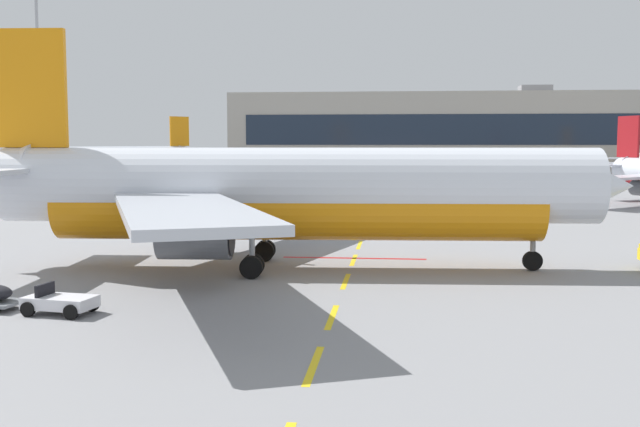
{
  "coord_description": "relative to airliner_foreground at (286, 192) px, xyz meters",
  "views": [
    {
      "loc": [
        20.41,
        -19.93,
        6.52
      ],
      "look_at": [
        15.88,
        23.83,
        2.32
      ],
      "focal_mm": 42.59,
      "sensor_mm": 36.0,
      "label": 1
    }
  ],
  "objects": [
    {
      "name": "apron_paint_markings",
      "position": [
        3.27,
        18.89,
        -3.95
      ],
      "size": [
        8.0,
        94.45,
        0.01
      ],
      "color": "yellow",
      "rests_on": "ground"
    },
    {
      "name": "airliner_foreground",
      "position": [
        0.0,
        0.0,
        0.0
      ],
      "size": [
        34.79,
        34.57,
        12.2
      ],
      "color": "silver",
      "rests_on": "ground"
    },
    {
      "name": "airliner_mid_left",
      "position": [
        -42.92,
        90.88,
        -0.36
      ],
      "size": [
        25.56,
        27.65,
        11.09
      ],
      "color": "silver",
      "rests_on": "ground"
    },
    {
      "name": "apron_light_mast_near",
      "position": [
        -34.6,
        44.24,
        12.7
      ],
      "size": [
        1.8,
        1.8,
        27.04
      ],
      "color": "slate",
      "rests_on": "ground"
    },
    {
      "name": "terminal_satellite",
      "position": [
        18.55,
        115.92,
        3.97
      ],
      "size": [
        91.22,
        21.05,
        17.41
      ],
      "color": "#9E998E",
      "rests_on": "ground"
    }
  ]
}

